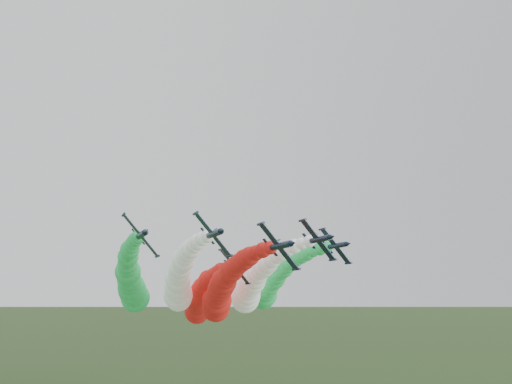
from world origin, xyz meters
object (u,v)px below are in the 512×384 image
jet_outer_right (272,284)px  jet_trail (200,299)px  jet_inner_right (252,285)px  jet_inner_left (180,283)px  jet_outer_left (132,283)px  jet_lead (222,292)px

jet_outer_right → jet_trail: (-17.22, 7.75, -3.77)m
jet_outer_right → jet_inner_right: bearing=-134.5°
jet_inner_right → jet_outer_right: jet_outer_right is taller
jet_inner_left → jet_outer_left: size_ratio=0.99×
jet_inner_left → jet_lead: bearing=-45.7°
jet_lead → jet_inner_right: jet_inner_right is taller
jet_lead → jet_trail: (2.22, 25.38, -1.74)m
jet_inner_right → jet_trail: jet_inner_right is taller
jet_outer_right → jet_lead: bearing=-137.8°
jet_lead → jet_inner_right: size_ratio=0.99×
jet_inner_right → jet_trail: bearing=115.6°
jet_inner_right → jet_outer_left: jet_outer_left is taller
jet_trail → jet_outer_right: bearing=-24.2°
jet_inner_left → jet_trail: jet_inner_left is taller
jet_inner_left → jet_trail: bearing=61.7°
jet_trail → jet_inner_left: bearing=-118.3°
jet_inner_right → jet_outer_left: 27.92m
jet_outer_left → jet_outer_right: bearing=4.8°
jet_outer_right → jet_trail: jet_outer_right is taller
jet_inner_right → jet_trail: size_ratio=1.00×
jet_lead → jet_inner_left: bearing=134.3°
jet_inner_left → jet_trail: (9.59, 17.84, -3.87)m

